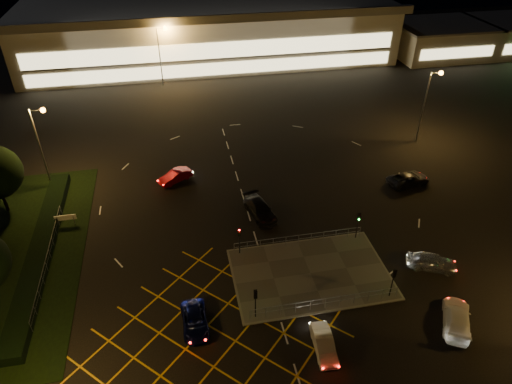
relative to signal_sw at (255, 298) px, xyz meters
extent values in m
plane|color=black|center=(4.00, 5.99, -2.37)|extent=(180.00, 180.00, 0.00)
cube|color=#4C4944|center=(6.00, 3.99, -2.31)|extent=(14.00, 9.00, 0.12)
cube|color=black|center=(-19.00, 11.99, -1.87)|extent=(2.00, 26.00, 1.00)
cube|color=beige|center=(4.00, 67.99, 2.63)|extent=(70.00, 25.00, 10.00)
cube|color=slate|center=(4.00, 67.99, 7.83)|extent=(72.00, 26.50, 0.60)
cube|color=#FFEAA5|center=(4.00, 55.44, 2.63)|extent=(66.00, 0.20, 3.00)
cube|color=#FFEAA5|center=(4.00, 55.44, -0.57)|extent=(66.00, 0.20, 2.20)
cube|color=beige|center=(50.00, 59.99, 0.63)|extent=(18.00, 14.00, 6.00)
cube|color=slate|center=(50.00, 59.99, 3.78)|extent=(18.80, 14.80, 0.40)
cube|color=#FFEAA5|center=(50.00, 52.94, 0.23)|extent=(15.30, 0.20, 2.00)
cube|color=beige|center=(66.00, 59.99, 0.63)|extent=(14.00, 14.00, 6.00)
cylinder|color=slate|center=(-20.00, 23.99, 2.63)|extent=(0.20, 0.20, 10.00)
cylinder|color=slate|center=(-19.30, 23.99, 7.43)|extent=(1.40, 0.12, 0.12)
sphere|color=orange|center=(-18.60, 23.99, 7.38)|extent=(0.56, 0.56, 0.56)
cylinder|color=slate|center=(28.00, 25.99, 2.63)|extent=(0.20, 0.20, 10.00)
cylinder|color=slate|center=(28.70, 25.99, 7.43)|extent=(1.40, 0.12, 0.12)
sphere|color=orange|center=(29.40, 25.99, 7.38)|extent=(0.56, 0.56, 0.56)
cylinder|color=slate|center=(-6.00, 53.99, 2.63)|extent=(0.20, 0.20, 10.00)
cylinder|color=slate|center=(-5.30, 53.99, 7.43)|extent=(1.40, 0.12, 0.12)
sphere|color=orange|center=(-4.60, 53.99, 7.38)|extent=(0.56, 0.56, 0.56)
cylinder|color=slate|center=(34.00, 55.99, 2.63)|extent=(0.20, 0.20, 10.00)
cylinder|color=slate|center=(34.70, 55.99, 7.43)|extent=(1.40, 0.12, 0.12)
sphere|color=orange|center=(35.40, 55.99, 7.38)|extent=(0.56, 0.56, 0.56)
cylinder|color=black|center=(0.00, -0.01, -0.75)|extent=(0.10, 0.10, 3.00)
cube|color=black|center=(0.00, -0.01, 0.45)|extent=(0.28, 0.18, 0.90)
sphere|color=#19FF33|center=(0.00, 0.12, 0.45)|extent=(0.16, 0.16, 0.16)
cylinder|color=black|center=(12.00, -0.01, -0.75)|extent=(0.10, 0.10, 3.00)
cube|color=black|center=(12.00, -0.01, 0.45)|extent=(0.28, 0.18, 0.90)
sphere|color=#19FF33|center=(12.00, 0.12, 0.45)|extent=(0.16, 0.16, 0.16)
cylinder|color=black|center=(0.00, 7.99, -0.75)|extent=(0.10, 0.10, 3.00)
cube|color=black|center=(0.00, 7.99, 0.45)|extent=(0.28, 0.18, 0.90)
sphere|color=#FF0C0C|center=(0.00, 7.86, 0.45)|extent=(0.16, 0.16, 0.16)
cylinder|color=black|center=(12.00, 7.99, -0.75)|extent=(0.10, 0.10, 3.00)
cube|color=black|center=(12.00, 7.99, 0.45)|extent=(0.28, 0.18, 0.90)
sphere|color=#19FF33|center=(12.00, 7.86, 0.45)|extent=(0.16, 0.16, 0.16)
cylinder|color=black|center=(-24.00, 19.99, -0.93)|extent=(0.36, 0.36, 2.88)
imported|color=silver|center=(4.59, -4.12, -1.70)|extent=(1.69, 4.13, 1.33)
imported|color=#0D1450|center=(-5.02, 0.11, -1.74)|extent=(2.19, 4.55, 1.25)
imported|color=black|center=(3.21, 13.70, -1.58)|extent=(3.40, 5.78, 1.57)
imported|color=#B3B6BA|center=(17.35, 2.59, -1.59)|extent=(4.90, 3.56, 1.55)
imported|color=maroon|center=(-5.46, 22.32, -1.67)|extent=(4.38, 3.46, 1.39)
imported|color=black|center=(21.85, 16.25, -1.65)|extent=(5.50, 3.24, 1.44)
imported|color=silver|center=(16.01, -3.90, -1.63)|extent=(4.31, 5.46, 1.48)
camera|label=1|loc=(-4.91, -24.94, 28.06)|focal=32.00mm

